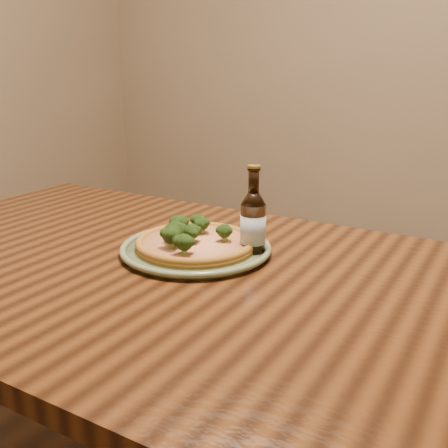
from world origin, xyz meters
The scene contains 4 objects.
table centered at (0.00, 0.10, 0.66)m, with size 1.60×0.90×0.75m.
plate centered at (-0.01, 0.19, 0.76)m, with size 0.33×0.33×0.02m.
pizza centered at (-0.02, 0.19, 0.78)m, with size 0.27×0.27×0.07m.
beer_bottle centered at (0.10, 0.24, 0.82)m, with size 0.06×0.06×0.20m.
Camera 1 is at (0.59, -0.72, 1.15)m, focal length 42.00 mm.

